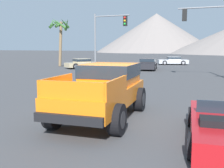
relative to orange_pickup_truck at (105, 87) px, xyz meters
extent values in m
plane|color=#424244|center=(0.17, -0.06, -1.06)|extent=(320.00, 320.00, 0.00)
cube|color=orange|center=(0.02, -0.35, -0.24)|extent=(2.27, 5.03, 0.60)
cube|color=orange|center=(-0.04, 0.63, 0.42)|extent=(1.95, 2.27, 0.73)
cube|color=#1E2833|center=(-0.04, 0.63, 0.56)|extent=(1.99, 2.32, 0.47)
cube|color=orange|center=(-0.84, -1.78, 0.30)|extent=(0.20, 1.97, 0.48)
cube|color=orange|center=(1.05, -1.67, 0.30)|extent=(0.20, 1.97, 0.48)
cube|color=orange|center=(0.16, -2.67, 0.30)|extent=(1.90, 0.19, 0.48)
cube|color=black|center=(-0.13, 2.16, -0.43)|extent=(1.95, 0.28, 0.24)
cube|color=black|center=(0.17, -2.86, -0.43)|extent=(1.95, 0.28, 0.24)
cylinder|color=black|center=(-1.09, 1.11, -0.61)|extent=(0.38, 0.93, 0.91)
cylinder|color=#232326|center=(-1.09, 1.11, -0.61)|extent=(0.38, 0.52, 0.50)
cylinder|color=black|center=(0.95, 1.24, -0.61)|extent=(0.38, 0.93, 0.91)
cylinder|color=#232326|center=(0.95, 1.24, -0.61)|extent=(0.38, 0.52, 0.50)
cylinder|color=black|center=(-0.91, -1.93, -0.61)|extent=(0.38, 0.93, 0.91)
cylinder|color=#232326|center=(-0.91, -1.93, -0.61)|extent=(0.38, 0.52, 0.50)
cylinder|color=black|center=(1.13, -1.81, -0.61)|extent=(0.38, 0.93, 0.91)
cylinder|color=#232326|center=(1.13, -1.81, -0.61)|extent=(0.38, 0.52, 0.50)
cylinder|color=black|center=(3.03, -0.16, -0.76)|extent=(0.27, 0.63, 0.61)
cylinder|color=#9E9EA3|center=(3.03, -0.16, -0.76)|extent=(0.26, 0.36, 0.34)
cylinder|color=black|center=(3.24, -2.75, -0.76)|extent=(0.27, 0.63, 0.61)
cylinder|color=#9E9EA3|center=(3.24, -2.75, -0.76)|extent=(0.26, 0.36, 0.34)
cube|color=#232328|center=(-3.20, 19.97, -0.58)|extent=(2.40, 4.67, 0.59)
cube|color=#232328|center=(-3.19, 19.86, -0.05)|extent=(1.81, 2.08, 0.47)
cube|color=#1E2833|center=(-3.19, 19.86, 0.01)|extent=(1.85, 2.12, 0.28)
cylinder|color=black|center=(-4.25, 21.21, -0.72)|extent=(0.32, 0.70, 0.68)
cylinder|color=#9E9EA3|center=(-4.25, 21.21, -0.72)|extent=(0.29, 0.40, 0.37)
cylinder|color=black|center=(-2.57, 21.46, -0.72)|extent=(0.32, 0.70, 0.68)
cylinder|color=#9E9EA3|center=(-2.57, 21.46, -0.72)|extent=(0.29, 0.40, 0.37)
cylinder|color=black|center=(-3.84, 18.48, -0.72)|extent=(0.32, 0.70, 0.68)
cylinder|color=#9E9EA3|center=(-3.84, 18.48, -0.72)|extent=(0.29, 0.40, 0.37)
cylinder|color=black|center=(-2.16, 18.73, -0.72)|extent=(0.32, 0.70, 0.68)
cylinder|color=#9E9EA3|center=(-2.16, 18.73, -0.72)|extent=(0.29, 0.40, 0.37)
cube|color=#B7BABF|center=(-1.82, 29.51, -0.62)|extent=(4.48, 2.98, 0.54)
cube|color=#B7BABF|center=(-1.72, 29.54, -0.14)|extent=(2.14, 2.02, 0.41)
cube|color=#1E2833|center=(-1.72, 29.54, -0.09)|extent=(2.18, 2.06, 0.24)
cylinder|color=black|center=(-2.76, 28.30, -0.74)|extent=(0.67, 0.41, 0.64)
cylinder|color=#9E9EA3|center=(-2.76, 28.30, -0.74)|extent=(0.41, 0.33, 0.35)
cylinder|color=black|center=(-3.30, 29.90, -0.74)|extent=(0.67, 0.41, 0.64)
cylinder|color=#9E9EA3|center=(-3.30, 29.90, -0.74)|extent=(0.41, 0.33, 0.35)
cylinder|color=black|center=(-0.33, 29.12, -0.74)|extent=(0.67, 0.41, 0.64)
cylinder|color=#9E9EA3|center=(-0.33, 29.12, -0.74)|extent=(0.41, 0.33, 0.35)
cylinder|color=black|center=(-0.87, 30.72, -0.74)|extent=(0.67, 0.41, 0.64)
cylinder|color=#9E9EA3|center=(-0.87, 30.72, -0.74)|extent=(0.41, 0.33, 0.35)
cube|color=tan|center=(-10.82, 19.06, -0.62)|extent=(3.82, 4.21, 0.51)
cube|color=tan|center=(-10.88, 18.98, -0.14)|extent=(2.22, 2.25, 0.46)
cube|color=#1E2833|center=(-10.88, 18.98, -0.09)|extent=(2.27, 2.30, 0.27)
cylinder|color=black|center=(-10.69, 20.54, -0.73)|extent=(0.59, 0.66, 0.67)
cylinder|color=#9E9EA3|center=(-10.69, 20.54, -0.73)|extent=(0.41, 0.43, 0.37)
cylinder|color=black|center=(-9.41, 19.54, -0.73)|extent=(0.59, 0.66, 0.67)
cylinder|color=#9E9EA3|center=(-9.41, 19.54, -0.73)|extent=(0.41, 0.43, 0.37)
cylinder|color=black|center=(-12.23, 18.59, -0.73)|extent=(0.59, 0.66, 0.67)
cylinder|color=#9E9EA3|center=(-12.23, 18.59, -0.73)|extent=(0.41, 0.43, 0.37)
cylinder|color=black|center=(-10.94, 17.58, -0.73)|extent=(0.59, 0.66, 0.67)
cylinder|color=#9E9EA3|center=(-10.94, 17.58, -0.73)|extent=(0.41, 0.43, 0.37)
cylinder|color=slate|center=(-7.00, 14.36, 1.72)|extent=(0.16, 0.16, 5.57)
cylinder|color=slate|center=(-5.30, 14.36, 4.25)|extent=(3.40, 0.11, 0.11)
cube|color=black|center=(-4.01, 14.36, 3.75)|extent=(0.34, 0.26, 0.90)
sphere|color=red|center=(-4.01, 14.21, 4.02)|extent=(0.20, 0.20, 0.20)
sphere|color=orange|center=(-4.01, 14.21, 3.75)|extent=(0.20, 0.20, 0.20)
sphere|color=green|center=(-4.01, 14.21, 3.48)|extent=(0.20, 0.20, 0.20)
cylinder|color=slate|center=(2.90, 12.72, 4.35)|extent=(4.12, 0.11, 0.11)
cube|color=black|center=(1.34, 12.72, 3.85)|extent=(0.34, 0.26, 0.90)
sphere|color=red|center=(1.34, 12.87, 4.12)|extent=(0.20, 0.20, 0.20)
sphere|color=orange|center=(1.34, 12.87, 3.85)|extent=(0.20, 0.20, 0.20)
sphere|color=green|center=(1.34, 12.87, 3.58)|extent=(0.20, 0.20, 0.20)
cylinder|color=brown|center=(-15.06, 21.10, 1.81)|extent=(0.36, 0.92, 5.75)
cone|color=#386B2D|center=(-14.15, 20.78, 4.41)|extent=(0.44, 1.76, 1.24)
cone|color=#386B2D|center=(-14.31, 21.52, 4.32)|extent=(1.52, 1.60, 1.53)
cone|color=#386B2D|center=(-15.23, 21.75, 4.47)|extent=(1.92, 0.69, 1.06)
cone|color=#386B2D|center=(-15.91, 21.11, 4.40)|extent=(0.88, 1.73, 1.27)
cone|color=#386B2D|center=(-15.83, 20.48, 4.45)|extent=(0.99, 1.64, 1.12)
cone|color=#386B2D|center=(-15.09, 20.12, 4.46)|extent=(1.40, 0.40, 1.05)
cone|color=#386B2D|center=(-14.54, 20.02, 4.37)|extent=(1.69, 1.27, 1.38)
cone|color=gray|center=(-23.64, 122.81, 8.43)|extent=(59.74, 59.74, 18.99)
camera|label=1|loc=(3.57, -8.53, 1.41)|focal=42.00mm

